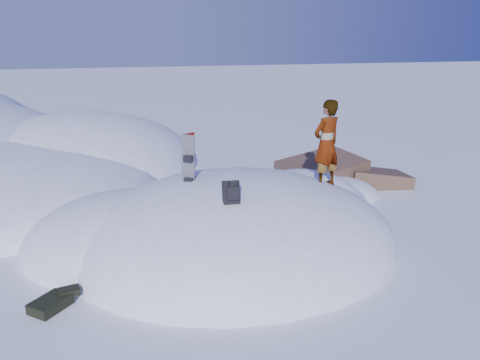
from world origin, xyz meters
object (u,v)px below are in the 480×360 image
object	(u,v)px
snowboard_red	(188,169)
snowboard_dark	(188,172)
person	(327,144)
backpack	(231,192)

from	to	relation	value
snowboard_red	snowboard_dark	world-z (taller)	snowboard_dark
snowboard_red	person	size ratio (longest dim) A/B	0.84
backpack	person	size ratio (longest dim) A/B	0.27
snowboard_red	snowboard_dark	distance (m)	0.29
snowboard_red	person	xyz separation A→B (m)	(2.91, -0.55, 0.49)
snowboard_dark	backpack	bearing A→B (deg)	-28.89
backpack	snowboard_dark	bearing A→B (deg)	117.87
backpack	person	xyz separation A→B (m)	(2.40, 1.11, 0.52)
snowboard_red	person	distance (m)	3.00
snowboard_red	snowboard_dark	size ratio (longest dim) A/B	1.01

